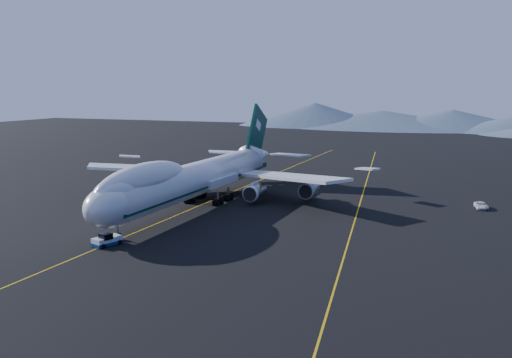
% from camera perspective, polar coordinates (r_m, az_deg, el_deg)
% --- Properties ---
extents(ground, '(500.00, 500.00, 0.00)m').
position_cam_1_polar(ground, '(113.09, -5.93, -2.77)').
color(ground, black).
rests_on(ground, ground).
extents(taxiway_line_main, '(0.25, 220.00, 0.01)m').
position_cam_1_polar(taxiway_line_main, '(113.08, -5.93, -2.77)').
color(taxiway_line_main, '#C6980B').
rests_on(taxiway_line_main, ground).
extents(taxiway_line_side, '(28.08, 198.09, 0.01)m').
position_cam_1_polar(taxiway_line_side, '(112.58, 10.20, -2.92)').
color(taxiway_line_side, '#C6980B').
rests_on(taxiway_line_side, ground).
extents(boeing_747, '(59.62, 72.43, 19.37)m').
position_cam_1_polar(boeing_747, '(112.06, -5.97, 0.14)').
color(boeing_747, silver).
rests_on(boeing_747, ground).
extents(pushback_tug, '(3.56, 4.93, 1.94)m').
position_cam_1_polar(pushback_tug, '(88.42, -14.66, -6.02)').
color(pushback_tug, silver).
rests_on(pushback_tug, ground).
extents(service_van, '(2.95, 4.93, 1.28)m').
position_cam_1_polar(service_van, '(118.84, 21.59, -2.48)').
color(service_van, white).
rests_on(service_van, ground).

